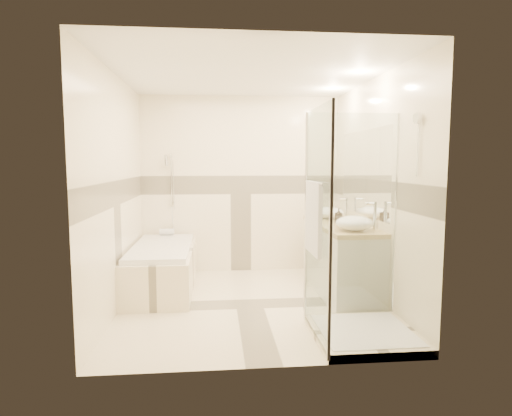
{
  "coord_description": "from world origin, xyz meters",
  "views": [
    {
      "loc": [
        -0.37,
        -4.61,
        1.57
      ],
      "look_at": [
        0.1,
        0.25,
        1.05
      ],
      "focal_mm": 30.0,
      "sensor_mm": 36.0,
      "label": 1
    }
  ],
  "objects": [
    {
      "name": "vessel_sink_near",
      "position": [
        1.1,
        0.77,
        0.92
      ],
      "size": [
        0.37,
        0.37,
        0.15
      ],
      "primitive_type": "ellipsoid",
      "color": "white",
      "rests_on": "vanity"
    },
    {
      "name": "rolled_towel",
      "position": [
        -1.04,
        1.38,
        0.6
      ],
      "size": [
        0.2,
        0.09,
        0.09
      ],
      "primitive_type": "cylinder",
      "rotation": [
        0.0,
        1.57,
        0.0
      ],
      "color": "silver",
      "rests_on": "bathtub"
    },
    {
      "name": "amenity_bottle_b",
      "position": [
        1.1,
        0.32,
        0.92
      ],
      "size": [
        0.11,
        0.11,
        0.14
      ],
      "primitive_type": "imported",
      "rotation": [
        0.0,
        0.0,
        -0.06
      ],
      "color": "black",
      "rests_on": "vanity"
    },
    {
      "name": "bathtub",
      "position": [
        -1.02,
        0.65,
        0.31
      ],
      "size": [
        0.75,
        1.7,
        0.56
      ],
      "color": "beige",
      "rests_on": "ground"
    },
    {
      "name": "shower_enclosure",
      "position": [
        0.83,
        -0.97,
        0.51
      ],
      "size": [
        0.96,
        0.93,
        2.04
      ],
      "color": "beige",
      "rests_on": "ground"
    },
    {
      "name": "vanity",
      "position": [
        1.12,
        0.3,
        0.43
      ],
      "size": [
        0.58,
        1.62,
        0.85
      ],
      "color": "white",
      "rests_on": "ground"
    },
    {
      "name": "faucet_near",
      "position": [
        1.32,
        0.77,
        1.01
      ],
      "size": [
        0.11,
        0.03,
        0.27
      ],
      "color": "silver",
      "rests_on": "vanity"
    },
    {
      "name": "vessel_sink_far",
      "position": [
        1.1,
        -0.23,
        0.93
      ],
      "size": [
        0.4,
        0.4,
        0.16
      ],
      "primitive_type": "ellipsoid",
      "color": "white",
      "rests_on": "vanity"
    },
    {
      "name": "amenity_bottle_a",
      "position": [
        1.1,
        0.35,
        0.94
      ],
      "size": [
        0.11,
        0.11,
        0.18
      ],
      "primitive_type": "imported",
      "rotation": [
        0.0,
        0.0,
        -0.41
      ],
      "color": "black",
      "rests_on": "vanity"
    },
    {
      "name": "room",
      "position": [
        0.06,
        0.01,
        1.26
      ],
      "size": [
        2.82,
        3.02,
        2.52
      ],
      "color": "beige",
      "rests_on": "ground"
    },
    {
      "name": "folded_towels",
      "position": [
        1.1,
        1.02,
        0.89
      ],
      "size": [
        0.18,
        0.27,
        0.08
      ],
      "primitive_type": "cube",
      "rotation": [
        0.0,
        0.0,
        -0.09
      ],
      "color": "silver",
      "rests_on": "vanity"
    },
    {
      "name": "faucet_far",
      "position": [
        1.32,
        -0.23,
        1.03
      ],
      "size": [
        0.13,
        0.03,
        0.31
      ],
      "color": "silver",
      "rests_on": "vanity"
    }
  ]
}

